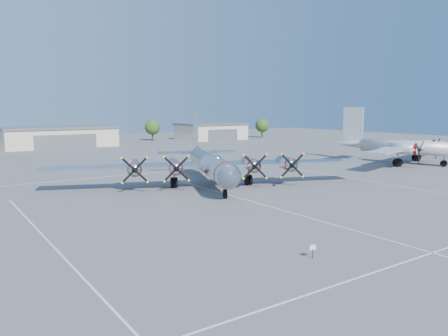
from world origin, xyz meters
TOP-DOWN VIEW (x-y plane):
  - ground at (0.00, 0.00)m, footprint 260.00×260.00m
  - parking_lines at (0.00, -1.75)m, footprint 60.00×50.08m
  - hangar_center at (0.00, 81.96)m, footprint 28.60×14.60m
  - hangar_east at (48.00, 81.96)m, footprint 20.60×14.60m
  - tree_east at (30.00, 88.00)m, footprint 4.80×4.80m
  - tree_far_east at (68.00, 80.00)m, footprint 4.80×4.80m
  - main_bomber_b29 at (2.25, 11.14)m, footprint 50.29×42.95m
  - twin_engine_east at (43.58, 9.78)m, footprint 37.94×31.39m
  - info_placard at (-7.92, -17.95)m, footprint 0.50×0.12m

SIDE VIEW (x-z plane):
  - ground at x=0.00m, z-range 0.00..0.00m
  - main_bomber_b29 at x=2.25m, z-range -4.69..4.69m
  - twin_engine_east at x=43.58m, z-range -5.22..5.22m
  - parking_lines at x=0.00m, z-range 0.00..0.01m
  - info_placard at x=-7.92m, z-range 0.20..1.16m
  - hangar_center at x=0.00m, z-range 0.01..5.41m
  - hangar_east at x=48.00m, z-range 0.01..5.41m
  - tree_east at x=30.00m, z-range 0.90..7.54m
  - tree_far_east at x=68.00m, z-range 0.90..7.54m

